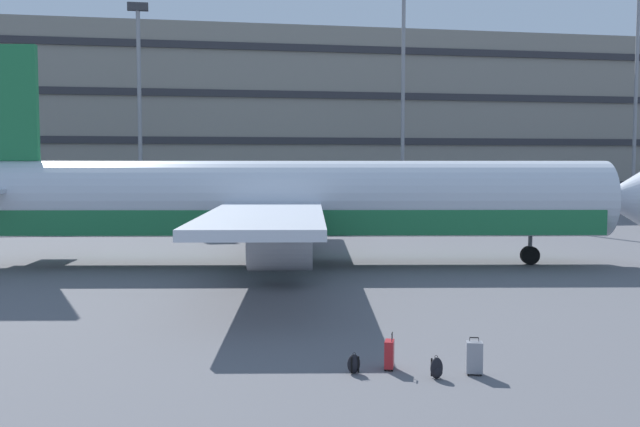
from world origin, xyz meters
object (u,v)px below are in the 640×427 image
Objects in this scene: airliner at (287,203)px; backpack_silver at (354,364)px; suitcase_purple at (474,357)px; suitcase_orange at (389,354)px; backpack_large at (437,369)px.

airliner is 69.44× the size of backpack_silver.
suitcase_orange reaches higher than suitcase_purple.
suitcase_orange is 1.30m from backpack_large.
suitcase_orange reaches higher than backpack_silver.
suitcase_purple is 1.71× the size of backpack_silver.
backpack_large is at bearing -87.63° from airliner.
airliner is at bearing 92.37° from backpack_large.
backpack_large is 1.98m from backpack_silver.
airliner is 19.15m from backpack_large.
airliner is 18.38m from backpack_silver.
airliner is 39.59× the size of suitcase_orange.
suitcase_purple is 2.03m from suitcase_orange.
suitcase_purple is 0.98× the size of suitcase_orange.
suitcase_orange is 1.63× the size of backpack_large.
backpack_silver is at bearing -93.23° from airliner.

